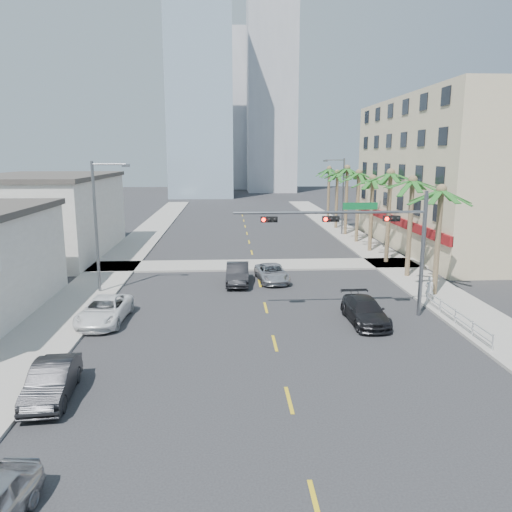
{
  "coord_description": "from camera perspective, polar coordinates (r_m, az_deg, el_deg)",
  "views": [
    {
      "loc": [
        -2.32,
        -19.86,
        9.42
      ],
      "look_at": [
        -0.66,
        9.11,
        3.5
      ],
      "focal_mm": 35.0,
      "sensor_mm": 36.0,
      "label": 1
    }
  ],
  "objects": [
    {
      "name": "sidewalk_right",
      "position": [
        43.38,
        16.09,
        -1.37
      ],
      "size": [
        4.0,
        120.0,
        0.15
      ],
      "primitive_type": "cube",
      "color": "gray",
      "rests_on": "ground"
    },
    {
      "name": "palm_tree_2",
      "position": [
        44.53,
        15.14,
        9.02
      ],
      "size": [
        4.8,
        4.8,
        8.52
      ],
      "color": "brown",
      "rests_on": "ground"
    },
    {
      "name": "streetlight_left",
      "position": [
        35.23,
        -17.55,
        3.88
      ],
      "size": [
        2.55,
        0.25,
        9.0
      ],
      "color": "slate",
      "rests_on": "ground"
    },
    {
      "name": "palm_tree_1",
      "position": [
        39.64,
        17.47,
        8.13
      ],
      "size": [
        4.8,
        4.8,
        8.16
      ],
      "color": "brown",
      "rests_on": "ground"
    },
    {
      "name": "sidewalk_left",
      "position": [
        42.07,
        -16.5,
        -1.79
      ],
      "size": [
        4.0,
        120.0,
        0.15
      ],
      "primitive_type": "cube",
      "color": "gray",
      "rests_on": "ground"
    },
    {
      "name": "tower_far_right",
      "position": [
        131.97,
        1.8,
        20.5
      ],
      "size": [
        12.0,
        12.0,
        60.0
      ],
      "primitive_type": "cube",
      "color": "#ADADB2",
      "rests_on": "ground"
    },
    {
      "name": "palm_tree_0",
      "position": [
        34.85,
        20.43,
        6.97
      ],
      "size": [
        4.8,
        4.8,
        7.8
      ],
      "color": "brown",
      "rests_on": "ground"
    },
    {
      "name": "palm_tree_6",
      "position": [
        64.62,
        9.29,
        9.31
      ],
      "size": [
        4.8,
        4.8,
        7.8
      ],
      "color": "brown",
      "rests_on": "ground"
    },
    {
      "name": "palm_tree_5",
      "position": [
        59.54,
        10.4,
        9.76
      ],
      "size": [
        4.8,
        4.8,
        8.52
      ],
      "color": "brown",
      "rests_on": "ground"
    },
    {
      "name": "car_lane_right",
      "position": [
        29.17,
        12.34,
        -6.15
      ],
      "size": [
        2.1,
        4.86,
        1.39
      ],
      "primitive_type": "imported",
      "rotation": [
        0.0,
        0.0,
        0.03
      ],
      "color": "black",
      "rests_on": "ground"
    },
    {
      "name": "palm_tree_7",
      "position": [
        69.7,
        8.37,
        9.77
      ],
      "size": [
        4.8,
        4.8,
        8.16
      ],
      "color": "brown",
      "rests_on": "ground"
    },
    {
      "name": "traffic_signal_mast",
      "position": [
        29.3,
        12.84,
        2.69
      ],
      "size": [
        11.12,
        0.54,
        7.2
      ],
      "color": "slate",
      "rests_on": "ground"
    },
    {
      "name": "car_parked_mid",
      "position": [
        21.64,
        -22.3,
        -13.12
      ],
      "size": [
        1.86,
        4.42,
        1.42
      ],
      "primitive_type": "imported",
      "rotation": [
        0.0,
        0.0,
        0.08
      ],
      "color": "black",
      "rests_on": "ground"
    },
    {
      "name": "palm_tree_4",
      "position": [
        54.51,
        11.67,
        9.2
      ],
      "size": [
        4.8,
        4.8,
        8.16
      ],
      "color": "brown",
      "rests_on": "ground"
    },
    {
      "name": "tower_far_center",
      "position": [
        145.33,
        -3.68,
        16.08
      ],
      "size": [
        16.0,
        16.0,
        42.0
      ],
      "primitive_type": "cube",
      "color": "#ADADB2",
      "rests_on": "ground"
    },
    {
      "name": "guardrail",
      "position": [
        30.08,
        21.84,
        -6.24
      ],
      "size": [
        0.08,
        8.08,
        1.0
      ],
      "color": "silver",
      "rests_on": "ground"
    },
    {
      "name": "ground",
      "position": [
        22.11,
        3.15,
        -13.71
      ],
      "size": [
        260.0,
        260.0,
        0.0
      ],
      "primitive_type": "plane",
      "color": "#262628",
      "rests_on": "ground"
    },
    {
      "name": "streetlight_right",
      "position": [
        59.54,
        9.73,
        7.16
      ],
      "size": [
        2.55,
        0.25,
        9.0
      ],
      "color": "slate",
      "rests_on": "ground"
    },
    {
      "name": "pedestrian",
      "position": [
        33.86,
        19.2,
        -3.59
      ],
      "size": [
        0.61,
        0.41,
        1.63
      ],
      "primitive_type": "imported",
      "rotation": [
        0.0,
        0.0,
        3.18
      ],
      "color": "silver",
      "rests_on": "sidewalk_right"
    },
    {
      "name": "car_lane_left",
      "position": [
        36.88,
        -2.12,
        -2.05
      ],
      "size": [
        1.79,
        4.71,
        1.53
      ],
      "primitive_type": "imported",
      "rotation": [
        0.0,
        0.0,
        -0.04
      ],
      "color": "black",
      "rests_on": "ground"
    },
    {
      "name": "building_right",
      "position": [
        55.51,
        22.98,
        8.64
      ],
      "size": [
        15.25,
        28.0,
        15.0
      ],
      "color": "beige",
      "rests_on": "ground"
    },
    {
      "name": "car_parked_far",
      "position": [
        29.85,
        -16.94,
        -5.96
      ],
      "size": [
        2.59,
        5.21,
        1.42
      ],
      "primitive_type": "imported",
      "rotation": [
        0.0,
        0.0,
        -0.05
      ],
      "color": "white",
      "rests_on": "ground"
    },
    {
      "name": "sidewalk_cross",
      "position": [
        42.96,
        -0.1,
        -1.04
      ],
      "size": [
        80.0,
        4.0,
        0.15
      ],
      "primitive_type": "cube",
      "color": "gray",
      "rests_on": "ground"
    },
    {
      "name": "building_left_far",
      "position": [
        51.19,
        -22.93,
        4.09
      ],
      "size": [
        11.0,
        18.0,
        7.2
      ],
      "primitive_type": "cube",
      "color": "beige",
      "rests_on": "ground"
    },
    {
      "name": "palm_tree_3",
      "position": [
        49.52,
        13.2,
        8.52
      ],
      "size": [
        4.8,
        4.8,
        7.8
      ],
      "color": "brown",
      "rests_on": "ground"
    },
    {
      "name": "car_lane_center",
      "position": [
        37.64,
        1.83,
        -1.96
      ],
      "size": [
        2.57,
        4.81,
        1.29
      ],
      "primitive_type": "imported",
      "rotation": [
        0.0,
        0.0,
        0.1
      ],
      "color": "#B3B4B8",
      "rests_on": "ground"
    },
    {
      "name": "tower_far_left",
      "position": [
        115.92,
        -6.4,
        18.69
      ],
      "size": [
        14.0,
        14.0,
        48.0
      ],
      "primitive_type": "cube",
      "color": "#99B2C6",
      "rests_on": "ground"
    }
  ]
}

